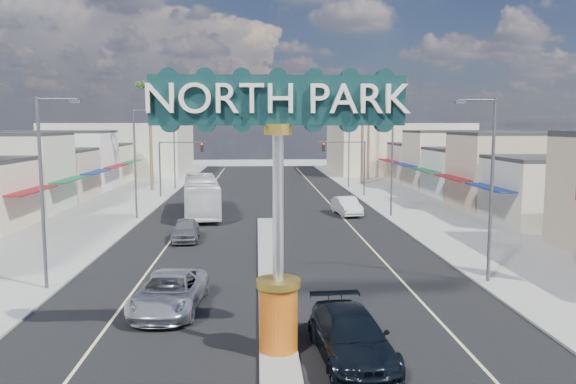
{
  "coord_description": "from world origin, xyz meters",
  "views": [
    {
      "loc": [
        -0.69,
        -16.23,
        7.73
      ],
      "look_at": [
        0.74,
        9.49,
        4.65
      ],
      "focal_mm": 35.0,
      "sensor_mm": 36.0,
      "label": 1
    }
  ],
  "objects": [
    {
      "name": "ground",
      "position": [
        0.0,
        30.0,
        0.0
      ],
      "size": [
        160.0,
        160.0,
        0.0
      ],
      "primitive_type": "plane",
      "color": "gray",
      "rests_on": "ground"
    },
    {
      "name": "streetlight_r_far",
      "position": [
        10.43,
        52.0,
        5.07
      ],
      "size": [
        2.03,
        0.22,
        9.0
      ],
      "color": "#47474C",
      "rests_on": "ground"
    },
    {
      "name": "backdrop_far_left",
      "position": [
        -22.0,
        75.0,
        4.0
      ],
      "size": [
        20.0,
        20.0,
        8.0
      ],
      "primitive_type": "cube",
      "color": "#B7B29E",
      "rests_on": "ground"
    },
    {
      "name": "storefront_row_right",
      "position": [
        24.0,
        43.0,
        3.0
      ],
      "size": [
        12.0,
        42.0,
        6.0
      ],
      "primitive_type": "cube",
      "color": "#B7B29E",
      "rests_on": "ground"
    },
    {
      "name": "streetlight_l_far",
      "position": [
        -10.43,
        52.0,
        5.07
      ],
      "size": [
        2.03,
        0.22,
        9.0
      ],
      "color": "#47474C",
      "rests_on": "ground"
    },
    {
      "name": "car_parked_right",
      "position": [
        7.03,
        31.33,
        0.78
      ],
      "size": [
        2.25,
        4.93,
        1.57
      ],
      "primitive_type": "imported",
      "rotation": [
        0.0,
        0.0,
        0.13
      ],
      "color": "silver",
      "rests_on": "ground"
    },
    {
      "name": "gateway_sign",
      "position": [
        0.0,
        1.98,
        5.93
      ],
      "size": [
        8.2,
        1.5,
        9.15
      ],
      "color": "#D75210",
      "rests_on": "median_island"
    },
    {
      "name": "palm_left_far",
      "position": [
        -13.0,
        50.0,
        11.5
      ],
      "size": [
        2.6,
        2.6,
        13.1
      ],
      "color": "brown",
      "rests_on": "ground"
    },
    {
      "name": "streetlight_l_near",
      "position": [
        -10.43,
        10.0,
        5.07
      ],
      "size": [
        2.03,
        0.22,
        9.0
      ],
      "color": "#47474C",
      "rests_on": "ground"
    },
    {
      "name": "streetlight_l_mid",
      "position": [
        -10.43,
        30.0,
        5.07
      ],
      "size": [
        2.03,
        0.22,
        9.0
      ],
      "color": "#47474C",
      "rests_on": "ground"
    },
    {
      "name": "city_bus",
      "position": [
        -5.49,
        32.09,
        1.66
      ],
      "size": [
        4.19,
        12.17,
        3.32
      ],
      "primitive_type": "imported",
      "rotation": [
        0.0,
        0.0,
        0.12
      ],
      "color": "silver",
      "rests_on": "ground"
    },
    {
      "name": "storefront_row_left",
      "position": [
        -24.0,
        43.0,
        3.0
      ],
      "size": [
        12.0,
        42.0,
        6.0
      ],
      "primitive_type": "cube",
      "color": "beige",
      "rests_on": "ground"
    },
    {
      "name": "palm_right_mid",
      "position": [
        13.0,
        56.0,
        10.6
      ],
      "size": [
        2.6,
        2.6,
        12.1
      ],
      "color": "brown",
      "rests_on": "ground"
    },
    {
      "name": "car_parked_left",
      "position": [
        -5.5,
        21.16,
        0.74
      ],
      "size": [
        1.97,
        4.42,
        1.48
      ],
      "primitive_type": "imported",
      "rotation": [
        0.0,
        0.0,
        0.05
      ],
      "color": "slate",
      "rests_on": "ground"
    },
    {
      "name": "streetlight_r_mid",
      "position": [
        10.43,
        30.0,
        5.07
      ],
      "size": [
        2.03,
        0.22,
        9.0
      ],
      "color": "#47474C",
      "rests_on": "ground"
    },
    {
      "name": "palm_right_far",
      "position": [
        15.0,
        62.0,
        12.39
      ],
      "size": [
        2.6,
        2.6,
        14.1
      ],
      "color": "brown",
      "rests_on": "ground"
    },
    {
      "name": "traffic_signal_left",
      "position": [
        -9.18,
        43.99,
        4.27
      ],
      "size": [
        5.09,
        0.45,
        6.0
      ],
      "color": "#47474C",
      "rests_on": "ground"
    },
    {
      "name": "road",
      "position": [
        0.0,
        30.0,
        0.01
      ],
      "size": [
        20.0,
        120.0,
        0.01
      ],
      "primitive_type": "cube",
      "color": "black",
      "rests_on": "ground"
    },
    {
      "name": "streetlight_r_near",
      "position": [
        10.43,
        10.0,
        5.07
      ],
      "size": [
        2.03,
        0.22,
        9.0
      ],
      "color": "#47474C",
      "rests_on": "ground"
    },
    {
      "name": "suv_right",
      "position": [
        2.38,
        1.43,
        0.8
      ],
      "size": [
        2.68,
        5.67,
        1.6
      ],
      "primitive_type": "imported",
      "rotation": [
        0.0,
        0.0,
        0.08
      ],
      "color": "black",
      "rests_on": "ground"
    },
    {
      "name": "median_island",
      "position": [
        0.0,
        14.0,
        0.08
      ],
      "size": [
        1.3,
        30.0,
        0.16
      ],
      "primitive_type": "cube",
      "color": "gray",
      "rests_on": "ground"
    },
    {
      "name": "sidewalk_left",
      "position": [
        -14.0,
        30.0,
        0.06
      ],
      "size": [
        8.0,
        120.0,
        0.12
      ],
      "primitive_type": "cube",
      "color": "gray",
      "rests_on": "ground"
    },
    {
      "name": "suv_left",
      "position": [
        -4.38,
        6.78,
        0.78
      ],
      "size": [
        2.99,
        5.78,
        1.56
      ],
      "primitive_type": "imported",
      "rotation": [
        0.0,
        0.0,
        -0.07
      ],
      "color": "silver",
      "rests_on": "ground"
    },
    {
      "name": "traffic_signal_right",
      "position": [
        9.18,
        43.99,
        4.27
      ],
      "size": [
        5.09,
        0.45,
        6.0
      ],
      "color": "#47474C",
      "rests_on": "ground"
    },
    {
      "name": "sidewalk_right",
      "position": [
        14.0,
        30.0,
        0.06
      ],
      "size": [
        8.0,
        120.0,
        0.12
      ],
      "primitive_type": "cube",
      "color": "gray",
      "rests_on": "ground"
    },
    {
      "name": "backdrop_far_right",
      "position": [
        22.0,
        75.0,
        4.0
      ],
      "size": [
        20.0,
        20.0,
        8.0
      ],
      "primitive_type": "cube",
      "color": "beige",
      "rests_on": "ground"
    }
  ]
}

